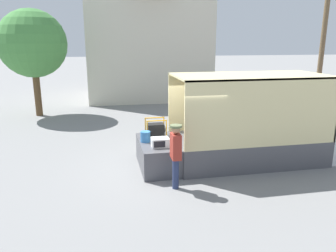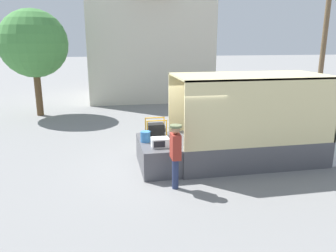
{
  "view_description": "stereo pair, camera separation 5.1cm",
  "coord_description": "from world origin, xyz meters",
  "px_view_note": "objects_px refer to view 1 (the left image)",
  "views": [
    {
      "loc": [
        -2.22,
        -9.89,
        3.99
      ],
      "look_at": [
        -0.29,
        -0.2,
        1.42
      ],
      "focal_mm": 35.0,
      "sensor_mm": 36.0,
      "label": 1
    },
    {
      "loc": [
        -2.17,
        -9.9,
        3.99
      ],
      "look_at": [
        -0.29,
        -0.2,
        1.42
      ],
      "focal_mm": 35.0,
      "sensor_mm": 36.0,
      "label": 2
    }
  ],
  "objects_px": {
    "box_truck": "(294,130)",
    "microwave": "(160,142)",
    "worker_person": "(176,150)",
    "portable_generator": "(156,130)",
    "utility_pole": "(324,31)",
    "orange_bucket": "(145,137)",
    "street_tree": "(33,44)"
  },
  "relations": [
    {
      "from": "portable_generator",
      "to": "street_tree",
      "type": "xyz_separation_m",
      "value": [
        -5.2,
        8.28,
        2.74
      ]
    },
    {
      "from": "utility_pole",
      "to": "portable_generator",
      "type": "bearing_deg",
      "value": -148.41
    },
    {
      "from": "orange_bucket",
      "to": "street_tree",
      "type": "distance_m",
      "value": 10.38
    },
    {
      "from": "box_truck",
      "to": "utility_pole",
      "type": "distance_m",
      "value": 9.89
    },
    {
      "from": "utility_pole",
      "to": "box_truck",
      "type": "bearing_deg",
      "value": -129.59
    },
    {
      "from": "box_truck",
      "to": "microwave",
      "type": "bearing_deg",
      "value": -173.69
    },
    {
      "from": "box_truck",
      "to": "worker_person",
      "type": "relative_size",
      "value": 3.91
    },
    {
      "from": "microwave",
      "to": "street_tree",
      "type": "xyz_separation_m",
      "value": [
        -5.14,
        9.38,
        2.84
      ]
    },
    {
      "from": "microwave",
      "to": "orange_bucket",
      "type": "relative_size",
      "value": 1.55
    },
    {
      "from": "portable_generator",
      "to": "orange_bucket",
      "type": "height_order",
      "value": "portable_generator"
    },
    {
      "from": "portable_generator",
      "to": "microwave",
      "type": "bearing_deg",
      "value": -93.19
    },
    {
      "from": "orange_bucket",
      "to": "worker_person",
      "type": "height_order",
      "value": "worker_person"
    },
    {
      "from": "box_truck",
      "to": "street_tree",
      "type": "xyz_separation_m",
      "value": [
        -9.96,
        8.84,
        2.86
      ]
    },
    {
      "from": "orange_bucket",
      "to": "utility_pole",
      "type": "xyz_separation_m",
      "value": [
        11.08,
        7.06,
        3.5
      ]
    },
    {
      "from": "portable_generator",
      "to": "utility_pole",
      "type": "xyz_separation_m",
      "value": [
        10.65,
        6.55,
        3.43
      ]
    },
    {
      "from": "orange_bucket",
      "to": "street_tree",
      "type": "bearing_deg",
      "value": 118.43
    },
    {
      "from": "microwave",
      "to": "utility_pole",
      "type": "bearing_deg",
      "value": 35.53
    },
    {
      "from": "box_truck",
      "to": "portable_generator",
      "type": "bearing_deg",
      "value": 173.25
    },
    {
      "from": "utility_pole",
      "to": "worker_person",
      "type": "bearing_deg",
      "value": -140.0
    },
    {
      "from": "microwave",
      "to": "portable_generator",
      "type": "bearing_deg",
      "value": 86.81
    },
    {
      "from": "box_truck",
      "to": "microwave",
      "type": "xyz_separation_m",
      "value": [
        -4.83,
        -0.53,
        0.02
      ]
    },
    {
      "from": "portable_generator",
      "to": "utility_pole",
      "type": "distance_m",
      "value": 12.96
    },
    {
      "from": "street_tree",
      "to": "box_truck",
      "type": "bearing_deg",
      "value": -41.6
    },
    {
      "from": "portable_generator",
      "to": "worker_person",
      "type": "xyz_separation_m",
      "value": [
        0.17,
        -2.24,
        0.03
      ]
    },
    {
      "from": "portable_generator",
      "to": "utility_pole",
      "type": "relative_size",
      "value": 0.08
    },
    {
      "from": "orange_bucket",
      "to": "utility_pole",
      "type": "distance_m",
      "value": 13.6
    },
    {
      "from": "worker_person",
      "to": "microwave",
      "type": "bearing_deg",
      "value": 101.27
    },
    {
      "from": "orange_bucket",
      "to": "worker_person",
      "type": "xyz_separation_m",
      "value": [
        0.6,
        -1.73,
        0.1
      ]
    },
    {
      "from": "worker_person",
      "to": "portable_generator",
      "type": "bearing_deg",
      "value": 94.27
    },
    {
      "from": "utility_pole",
      "to": "street_tree",
      "type": "relative_size",
      "value": 1.55
    },
    {
      "from": "microwave",
      "to": "orange_bucket",
      "type": "distance_m",
      "value": 0.7
    },
    {
      "from": "worker_person",
      "to": "utility_pole",
      "type": "height_order",
      "value": "utility_pole"
    }
  ]
}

